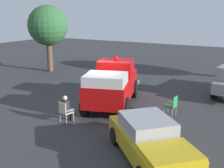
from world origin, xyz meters
TOP-DOWN VIEW (x-y plane):
  - ground_plane at (0.00, 0.00)m, footprint 60.00×60.00m
  - vintage_fire_truck at (0.44, 0.58)m, footprint 3.91×6.33m
  - classic_hot_rod at (4.51, -4.11)m, footprint 4.39×4.39m
  - lawn_chair_near_truck at (-0.23, -2.85)m, footprint 0.59×0.59m
  - lawn_chair_by_car at (3.90, 0.40)m, footprint 0.56×0.57m
  - spectator_seated at (-0.20, -2.73)m, footprint 0.47×0.60m
  - oak_tree_left at (-8.55, 5.65)m, footprint 3.33×3.33m

SIDE VIEW (x-z plane):
  - ground_plane at x=0.00m, z-range 0.00..0.00m
  - lawn_chair_near_truck at x=-0.23m, z-range 0.08..1.10m
  - lawn_chair_by_car at x=3.90m, z-range 0.08..1.10m
  - spectator_seated at x=-0.20m, z-range 0.05..1.34m
  - classic_hot_rod at x=4.51m, z-range 0.02..1.48m
  - vintage_fire_truck at x=0.44m, z-range -0.10..2.49m
  - oak_tree_left at x=-8.55m, z-range 1.07..6.60m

